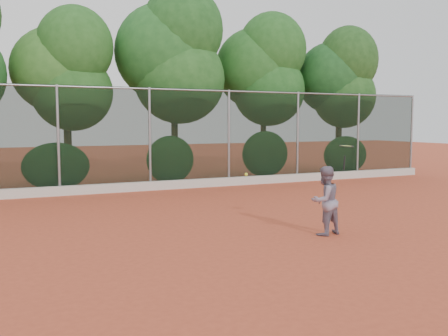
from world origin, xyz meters
name	(u,v)px	position (x,y,z in m)	size (l,w,h in m)	color
ground	(243,229)	(0.00, 0.00, 0.00)	(80.00, 80.00, 0.00)	#C04A2D
concrete_curb	(152,186)	(0.00, 6.82, 0.15)	(24.00, 0.20, 0.30)	beige
tennis_player	(325,201)	(1.25, -1.24, 0.71)	(0.69, 0.54, 1.43)	gray
chainlink_fence	(150,136)	(0.00, 7.00, 1.86)	(24.09, 0.09, 3.50)	black
foliage_backdrop	(119,66)	(-0.55, 8.98, 4.40)	(23.70, 3.63, 7.55)	#412A19
tennis_racket	(346,148)	(1.68, -1.34, 1.79)	(0.34, 0.34, 0.52)	black
tennis_ball_in_flight	(246,174)	(-0.42, -0.92, 1.30)	(0.06, 0.06, 0.06)	#DDF136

